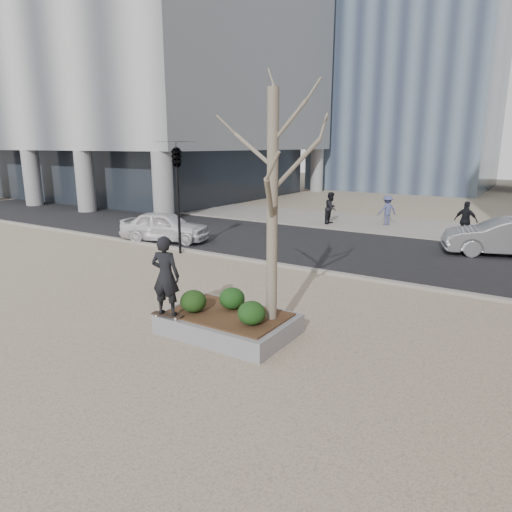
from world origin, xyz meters
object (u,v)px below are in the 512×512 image
Objects in this scene: planter at (228,324)px; skateboard at (168,316)px; skateboarder at (166,276)px; police_car at (165,226)px.

planter is 3.85× the size of skateboard.
planter is at bearing -156.43° from skateboarder.
police_car is (-7.54, 7.88, -0.74)m from skateboarder.
police_car reaches higher than skateboard.
skateboarder is at bearing -155.06° from police_car.
planter is 1.43m from skateboard.
skateboarder reaches higher than skateboard.
skateboarder is at bearing 169.52° from skateboard.
police_car is at bearing -61.37° from skateboarder.
skateboard is 10.91m from police_car.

